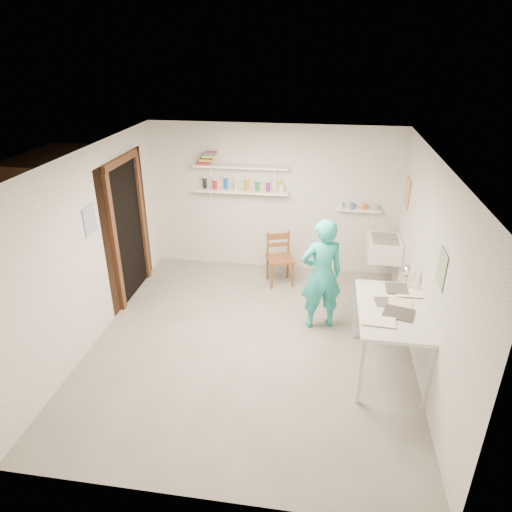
# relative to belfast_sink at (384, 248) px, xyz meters

# --- Properties ---
(floor) EXTENTS (4.00, 4.50, 0.02)m
(floor) POSITION_rel_belfast_sink_xyz_m (-1.75, -1.70, -0.71)
(floor) COLOR slate
(floor) RESTS_ON ground
(ceiling) EXTENTS (4.00, 4.50, 0.02)m
(ceiling) POSITION_rel_belfast_sink_xyz_m (-1.75, -1.70, 1.71)
(ceiling) COLOR silver
(ceiling) RESTS_ON wall_back
(wall_back) EXTENTS (4.00, 0.02, 2.40)m
(wall_back) POSITION_rel_belfast_sink_xyz_m (-1.75, 0.56, 0.50)
(wall_back) COLOR silver
(wall_back) RESTS_ON ground
(wall_front) EXTENTS (4.00, 0.02, 2.40)m
(wall_front) POSITION_rel_belfast_sink_xyz_m (-1.75, -3.96, 0.50)
(wall_front) COLOR silver
(wall_front) RESTS_ON ground
(wall_left) EXTENTS (0.02, 4.50, 2.40)m
(wall_left) POSITION_rel_belfast_sink_xyz_m (-3.76, -1.70, 0.50)
(wall_left) COLOR silver
(wall_left) RESTS_ON ground
(wall_right) EXTENTS (0.02, 4.50, 2.40)m
(wall_right) POSITION_rel_belfast_sink_xyz_m (0.26, -1.70, 0.50)
(wall_right) COLOR silver
(wall_right) RESTS_ON ground
(doorway_recess) EXTENTS (0.02, 0.90, 2.00)m
(doorway_recess) POSITION_rel_belfast_sink_xyz_m (-3.74, -0.65, 0.30)
(doorway_recess) COLOR black
(doorway_recess) RESTS_ON wall_left
(corridor_box) EXTENTS (1.40, 1.50, 2.10)m
(corridor_box) POSITION_rel_belfast_sink_xyz_m (-4.45, -0.65, 0.35)
(corridor_box) COLOR brown
(corridor_box) RESTS_ON ground
(door_lintel) EXTENTS (0.06, 1.05, 0.10)m
(door_lintel) POSITION_rel_belfast_sink_xyz_m (-3.72, -0.65, 1.35)
(door_lintel) COLOR brown
(door_lintel) RESTS_ON wall_left
(door_jamb_near) EXTENTS (0.06, 0.10, 2.00)m
(door_jamb_near) POSITION_rel_belfast_sink_xyz_m (-3.72, -1.15, 0.30)
(door_jamb_near) COLOR brown
(door_jamb_near) RESTS_ON ground
(door_jamb_far) EXTENTS (0.06, 0.10, 2.00)m
(door_jamb_far) POSITION_rel_belfast_sink_xyz_m (-3.72, -0.15, 0.30)
(door_jamb_far) COLOR brown
(door_jamb_far) RESTS_ON ground
(shelf_lower) EXTENTS (1.50, 0.22, 0.03)m
(shelf_lower) POSITION_rel_belfast_sink_xyz_m (-2.25, 0.43, 0.65)
(shelf_lower) COLOR white
(shelf_lower) RESTS_ON wall_back
(shelf_upper) EXTENTS (1.50, 0.22, 0.03)m
(shelf_upper) POSITION_rel_belfast_sink_xyz_m (-2.25, 0.43, 1.05)
(shelf_upper) COLOR white
(shelf_upper) RESTS_ON wall_back
(ledge_shelf) EXTENTS (0.70, 0.14, 0.03)m
(ledge_shelf) POSITION_rel_belfast_sink_xyz_m (-0.40, 0.47, 0.42)
(ledge_shelf) COLOR white
(ledge_shelf) RESTS_ON wall_back
(poster_left) EXTENTS (0.01, 0.28, 0.36)m
(poster_left) POSITION_rel_belfast_sink_xyz_m (-3.74, -1.65, 0.85)
(poster_left) COLOR #334C7F
(poster_left) RESTS_ON wall_left
(poster_right_a) EXTENTS (0.01, 0.34, 0.42)m
(poster_right_a) POSITION_rel_belfast_sink_xyz_m (0.24, 0.10, 0.85)
(poster_right_a) COLOR #995933
(poster_right_a) RESTS_ON wall_right
(poster_right_b) EXTENTS (0.01, 0.30, 0.38)m
(poster_right_b) POSITION_rel_belfast_sink_xyz_m (0.24, -2.25, 0.80)
(poster_right_b) COLOR #3F724C
(poster_right_b) RESTS_ON wall_right
(belfast_sink) EXTENTS (0.48, 0.60, 0.30)m
(belfast_sink) POSITION_rel_belfast_sink_xyz_m (0.00, 0.00, 0.00)
(belfast_sink) COLOR white
(belfast_sink) RESTS_ON wall_right
(man) EXTENTS (0.65, 0.53, 1.54)m
(man) POSITION_rel_belfast_sink_xyz_m (-0.91, -1.16, 0.07)
(man) COLOR teal
(man) RESTS_ON ground
(wall_clock) EXTENTS (0.27, 0.12, 0.28)m
(wall_clock) POSITION_rel_belfast_sink_xyz_m (-0.84, -0.95, 0.33)
(wall_clock) COLOR #F6EBA8
(wall_clock) RESTS_ON man
(wooden_chair) EXTENTS (0.50, 0.49, 0.85)m
(wooden_chair) POSITION_rel_belfast_sink_xyz_m (-1.56, -0.05, -0.27)
(wooden_chair) COLOR brown
(wooden_chair) RESTS_ON ground
(work_table) EXTENTS (0.76, 1.27, 0.85)m
(work_table) POSITION_rel_belfast_sink_xyz_m (-0.11, -1.99, -0.28)
(work_table) COLOR silver
(work_table) RESTS_ON ground
(desk_lamp) EXTENTS (0.16, 0.16, 0.16)m
(desk_lamp) POSITION_rel_belfast_sink_xyz_m (0.10, -1.48, 0.37)
(desk_lamp) COLOR white
(desk_lamp) RESTS_ON work_table
(spray_cans) EXTENTS (1.29, 0.06, 0.17)m
(spray_cans) POSITION_rel_belfast_sink_xyz_m (-2.25, 0.43, 0.75)
(spray_cans) COLOR black
(spray_cans) RESTS_ON shelf_lower
(book_stack) EXTENTS (0.30, 0.14, 0.20)m
(book_stack) POSITION_rel_belfast_sink_xyz_m (-2.79, 0.43, 1.16)
(book_stack) COLOR red
(book_stack) RESTS_ON shelf_upper
(ledge_pots) EXTENTS (0.48, 0.07, 0.09)m
(ledge_pots) POSITION_rel_belfast_sink_xyz_m (-0.40, 0.47, 0.48)
(ledge_pots) COLOR silver
(ledge_pots) RESTS_ON ledge_shelf
(papers) EXTENTS (0.30, 0.22, 0.03)m
(papers) POSITION_rel_belfast_sink_xyz_m (-0.11, -1.99, 0.16)
(papers) COLOR silver
(papers) RESTS_ON work_table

